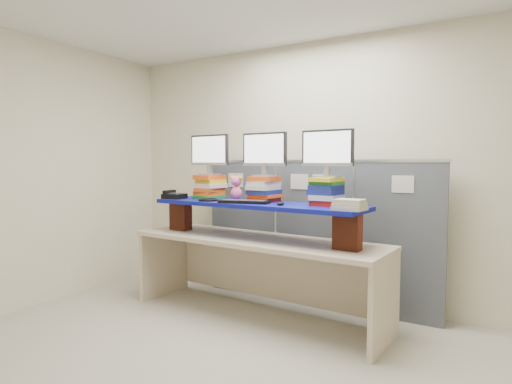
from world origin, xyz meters
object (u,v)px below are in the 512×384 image
Objects in this scene: desk_phone at (174,195)px; desk at (256,254)px; monitor_center at (264,152)px; keyboard at (244,202)px; blue_board at (256,204)px; monitor_left at (209,152)px; monitor_right at (327,150)px.

desk is at bearing -4.83° from desk_phone.
monitor_center is 2.07× the size of desk_phone.
monitor_center reaches higher than keyboard.
monitor_left reaches higher than blue_board.
monitor_right is (0.66, -0.04, 0.00)m from monitor_center.
desk is 0.48m from blue_board.
blue_board is 4.30× the size of keyboard.
monitor_left is 2.07× the size of desk_phone.
monitor_right is at bearing 9.86° from desk.
desk is at bearing 53.72° from keyboard.
keyboard is at bearing -12.25° from desk_phone.
desk is at bearing -9.88° from monitor_left.
monitor_left is (-0.67, 0.16, 0.99)m from desk.
blue_board is 4.42× the size of monitor_right.
keyboard is (-0.74, -0.20, -0.47)m from monitor_right.
blue_board is 4.42× the size of monitor_left.
keyboard is at bearing -110.60° from blue_board.
monitor_right is 0.97× the size of keyboard.
monitor_center is at bearing 1.67° from desk_phone.
monitor_center is at bearing 180.00° from monitor_right.
monitor_center is (0.03, 0.12, 0.51)m from blue_board.
desk is 5.32× the size of monitor_left.
monitor_right is at bearing 2.90° from keyboard.
keyboard is (-0.08, -0.24, -0.47)m from monitor_center.
monitor_left reaches higher than keyboard.
desk_phone is at bearing -171.54° from monitor_right.
monitor_left is 0.97× the size of keyboard.
desk is 5.32× the size of monitor_right.
desk_phone is (-0.98, -0.06, 0.53)m from desk.
desk_phone is (-1.00, -0.18, -0.45)m from monitor_center.
desk_phone is at bearing 164.37° from keyboard.
keyboard is at bearing -104.99° from monitor_center.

